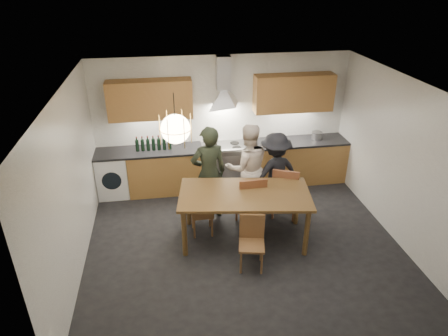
{
  "coord_description": "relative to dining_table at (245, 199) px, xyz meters",
  "views": [
    {
      "loc": [
        -1.14,
        -5.16,
        4.07
      ],
      "look_at": [
        -0.26,
        0.4,
        1.2
      ],
      "focal_mm": 32.0,
      "sensor_mm": 36.0,
      "label": 1
    }
  ],
  "objects": [
    {
      "name": "pendant_lamp",
      "position": [
        -1.03,
        -0.23,
        1.33
      ],
      "size": [
        0.43,
        0.43,
        0.7
      ],
      "color": "black",
      "rests_on": "ground"
    },
    {
      "name": "chair_back_left",
      "position": [
        -0.66,
        0.2,
        -0.31
      ],
      "size": [
        0.37,
        0.37,
        0.8
      ],
      "rotation": [
        0.0,
        0.0,
        3.15
      ],
      "color": "brown",
      "rests_on": "ground"
    },
    {
      "name": "range_stove",
      "position": [
        -0.03,
        1.82,
        -0.33
      ],
      "size": [
        0.9,
        0.6,
        0.92
      ],
      "color": "silver",
      "rests_on": "ground"
    },
    {
      "name": "chair_back_right",
      "position": [
        0.83,
        0.49,
        -0.19
      ],
      "size": [
        0.59,
        0.59,
        1.0
      ],
      "rotation": [
        0.0,
        0.0,
        2.73
      ],
      "color": "brown",
      "rests_on": "ground"
    },
    {
      "name": "dining_table",
      "position": [
        0.0,
        0.0,
        0.0
      ],
      "size": [
        2.18,
        1.32,
        0.87
      ],
      "rotation": [
        0.0,
        0.0,
        -0.15
      ],
      "color": "brown",
      "rests_on": "ground"
    },
    {
      "name": "chair_front",
      "position": [
        -0.02,
        -0.63,
        -0.29
      ],
      "size": [
        0.44,
        0.44,
        0.83
      ],
      "rotation": [
        0.0,
        0.0,
        -0.21
      ],
      "color": "brown",
      "rests_on": "ground"
    },
    {
      "name": "chair_back_mid",
      "position": [
        0.17,
        0.26,
        -0.19
      ],
      "size": [
        0.46,
        0.46,
        1.01
      ],
      "rotation": [
        0.0,
        0.0,
        3.16
      ],
      "color": "brown",
      "rests_on": "ground"
    },
    {
      "name": "mixing_bowl",
      "position": [
        0.88,
        1.72,
        0.17
      ],
      "size": [
        0.35,
        0.35,
        0.07
      ],
      "primitive_type": "imported",
      "rotation": [
        0.0,
        0.0,
        0.34
      ],
      "color": "#B3B3B7",
      "rests_on": "counter_run"
    },
    {
      "name": "ground",
      "position": [
        -0.03,
        -0.13,
        -0.77
      ],
      "size": [
        5.0,
        5.0,
        0.0
      ],
      "primitive_type": "plane",
      "color": "black",
      "rests_on": "ground"
    },
    {
      "name": "wall_fixtures",
      "position": [
        -0.03,
        1.94,
        1.11
      ],
      "size": [
        4.3,
        0.54,
        1.1
      ],
      "color": "#BD8648",
      "rests_on": "ground"
    },
    {
      "name": "stock_pot",
      "position": [
        1.88,
        1.86,
        0.2
      ],
      "size": [
        0.25,
        0.25,
        0.14
      ],
      "primitive_type": "cylinder",
      "rotation": [
        0.0,
        0.0,
        0.3
      ],
      "color": "#AAA9AD",
      "rests_on": "counter_run"
    },
    {
      "name": "person_mid",
      "position": [
        0.24,
        0.93,
        0.06
      ],
      "size": [
        0.83,
        0.66,
        1.66
      ],
      "primitive_type": "imported",
      "rotation": [
        0.0,
        0.0,
        3.18
      ],
      "color": "beige",
      "rests_on": "ground"
    },
    {
      "name": "person_right",
      "position": [
        0.73,
        0.84,
        -0.02
      ],
      "size": [
        1.08,
        0.79,
        1.5
      ],
      "primitive_type": "imported",
      "rotation": [
        0.0,
        0.0,
        3.41
      ],
      "color": "black",
      "rests_on": "ground"
    },
    {
      "name": "counter_run",
      "position": [
        -0.0,
        1.82,
        -0.32
      ],
      "size": [
        5.0,
        0.62,
        0.9
      ],
      "color": "#BE8A49",
      "rests_on": "ground"
    },
    {
      "name": "room_shell",
      "position": [
        -0.03,
        -0.13,
        0.94
      ],
      "size": [
        5.02,
        4.52,
        2.61
      ],
      "color": "white",
      "rests_on": "ground"
    },
    {
      "name": "person_left",
      "position": [
        -0.47,
        0.77,
        0.09
      ],
      "size": [
        0.68,
        0.5,
        1.72
      ],
      "primitive_type": "imported",
      "rotation": [
        0.0,
        0.0,
        3.29
      ],
      "color": "black",
      "rests_on": "ground"
    },
    {
      "name": "wine_bottles",
      "position": [
        -1.41,
        1.82,
        0.28
      ],
      "size": [
        0.68,
        0.07,
        0.29
      ],
      "color": "black",
      "rests_on": "counter_run"
    }
  ]
}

